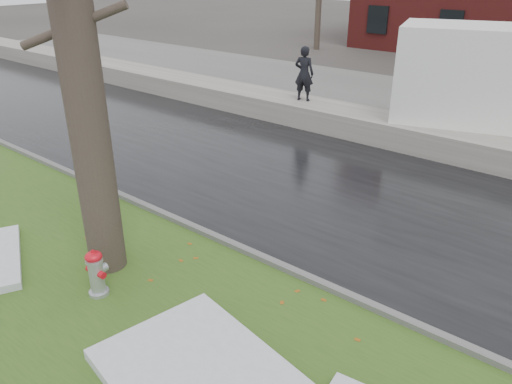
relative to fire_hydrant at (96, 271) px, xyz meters
The scene contains 10 objects.
ground 1.81m from the fire_hydrant, 59.64° to the left, with size 120.00×120.00×0.00m, color #47423D.
verge 1.03m from the fire_hydrant, 16.24° to the left, with size 60.00×4.50×0.04m, color #2F521B.
road 6.09m from the fire_hydrant, 81.64° to the left, with size 60.00×7.00×0.03m, color black.
parking_lot 14.54m from the fire_hydrant, 86.52° to the left, with size 60.00×9.00×0.03m, color slate.
curb 2.69m from the fire_hydrant, 70.60° to the left, with size 60.00×0.15×0.14m, color slate.
snowbank 10.25m from the fire_hydrant, 85.06° to the left, with size 60.00×1.60×0.75m, color #A19C93.
fire_hydrant is the anchor object (origin of this frame).
tree 3.71m from the fire_hydrant, 134.78° to the left, with size 1.46×1.70×8.04m.
worker 10.74m from the fire_hydrant, 106.42° to the left, with size 0.65×0.43×1.79m, color black.
snow_patch_near 2.62m from the fire_hydrant, ahead, with size 2.60×2.00×0.16m, color silver.
Camera 1 is at (5.42, -5.08, 5.04)m, focal length 35.00 mm.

